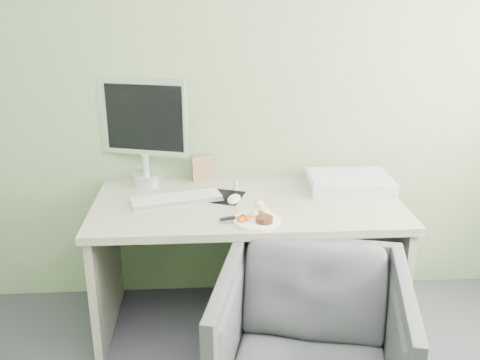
{
  "coord_description": "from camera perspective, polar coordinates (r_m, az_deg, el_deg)",
  "views": [
    {
      "loc": [
        -0.2,
        -0.93,
        1.79
      ],
      "look_at": [
        -0.05,
        1.5,
        0.9
      ],
      "focal_mm": 40.0,
      "sensor_mm": 36.0,
      "label": 1
    }
  ],
  "objects": [
    {
      "name": "plate",
      "position": [
        2.55,
        1.8,
        -4.34
      ],
      "size": [
        0.23,
        0.23,
        0.01
      ],
      "primitive_type": "cylinder",
      "color": "white",
      "rests_on": "desk"
    },
    {
      "name": "keyboard",
      "position": [
        2.79,
        -6.81,
        -2.0
      ],
      "size": [
        0.48,
        0.26,
        0.02
      ],
      "primitive_type": "cube",
      "rotation": [
        0.0,
        0.0,
        0.27
      ],
      "color": "white",
      "rests_on": "desk"
    },
    {
      "name": "steak",
      "position": [
        2.52,
        2.61,
        -4.22
      ],
      "size": [
        0.09,
        0.09,
        0.03
      ],
      "primitive_type": "cylinder",
      "rotation": [
        0.0,
        0.0,
        -0.13
      ],
      "color": "black",
      "rests_on": "plate"
    },
    {
      "name": "wall_back",
      "position": [
        2.97,
        0.35,
        11.57
      ],
      "size": [
        3.5,
        0.0,
        3.5
      ],
      "primitive_type": "plane",
      "rotation": [
        1.57,
        0.0,
        0.0
      ],
      "color": "gray",
      "rests_on": "floor"
    },
    {
      "name": "potato_pile",
      "position": [
        2.59,
        2.4,
        -3.16
      ],
      "size": [
        0.11,
        0.09,
        0.05
      ],
      "primitive_type": "ellipsoid",
      "rotation": [
        0.0,
        0.0,
        0.2
      ],
      "color": "tan",
      "rests_on": "plate"
    },
    {
      "name": "monitor",
      "position": [
        2.99,
        -10.23,
        5.68
      ],
      "size": [
        0.49,
        0.19,
        0.59
      ],
      "rotation": [
        0.0,
        0.0,
        -0.28
      ],
      "color": "silver",
      "rests_on": "desk"
    },
    {
      "name": "desk",
      "position": [
        2.85,
        0.83,
        -5.77
      ],
      "size": [
        1.6,
        0.75,
        0.73
      ],
      "color": "#A69F8B",
      "rests_on": "floor"
    },
    {
      "name": "photo_frame",
      "position": [
        3.05,
        -4.06,
        1.2
      ],
      "size": [
        0.12,
        0.06,
        0.15
      ],
      "primitive_type": "cube",
      "rotation": [
        0.0,
        0.0,
        0.42
      ],
      "color": "#8C6241",
      "rests_on": "desk"
    },
    {
      "name": "scanner",
      "position": [
        3.0,
        11.53,
        -0.3
      ],
      "size": [
        0.46,
        0.31,
        0.07
      ],
      "primitive_type": "cube",
      "rotation": [
        0.0,
        0.0,
        -0.01
      ],
      "color": "#B1B4B8",
      "rests_on": "desk"
    },
    {
      "name": "desk_chair",
      "position": [
        2.37,
        7.56,
        -17.37
      ],
      "size": [
        0.92,
        0.94,
        0.72
      ],
      "primitive_type": "imported",
      "rotation": [
        0.0,
        0.0,
        -0.23
      ],
      "color": "#38393D",
      "rests_on": "floor"
    },
    {
      "name": "carrot_heap",
      "position": [
        2.53,
        0.46,
        -3.94
      ],
      "size": [
        0.06,
        0.05,
        0.04
      ],
      "primitive_type": "cube",
      "rotation": [
        0.0,
        0.0,
        0.06
      ],
      "color": "#FF5C05",
      "rests_on": "plate"
    },
    {
      "name": "mousepad",
      "position": [
        2.85,
        -2.13,
        -1.75
      ],
      "size": [
        0.28,
        0.27,
        0.0
      ],
      "primitive_type": "cube",
      "rotation": [
        0.0,
        0.0,
        -0.34
      ],
      "color": "black",
      "rests_on": "desk"
    },
    {
      "name": "eyedrop_bottle",
      "position": [
        2.93,
        -0.46,
        -0.48
      ],
      "size": [
        0.02,
        0.02,
        0.07
      ],
      "color": "white",
      "rests_on": "desk"
    },
    {
      "name": "steak_knife",
      "position": [
        2.54,
        -0.71,
        -4.04
      ],
      "size": [
        0.19,
        0.08,
        0.01
      ],
      "rotation": [
        0.0,
        0.0,
        0.34
      ],
      "color": "silver",
      "rests_on": "plate"
    },
    {
      "name": "computer_mouse",
      "position": [
        2.76,
        -0.65,
        -2.05
      ],
      "size": [
        0.1,
        0.13,
        0.04
      ],
      "primitive_type": "ellipsoid",
      "rotation": [
        0.0,
        0.0,
        -0.35
      ],
      "color": "white",
      "rests_on": "desk"
    }
  ]
}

